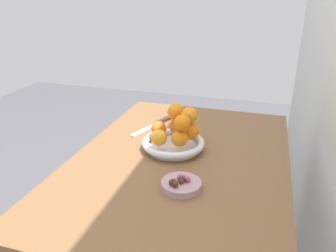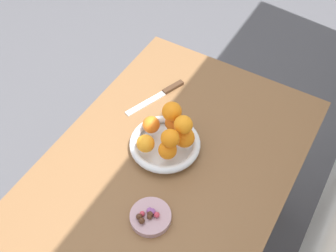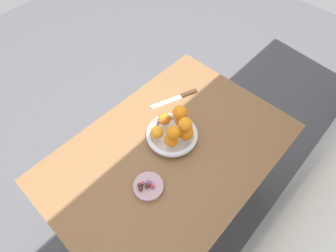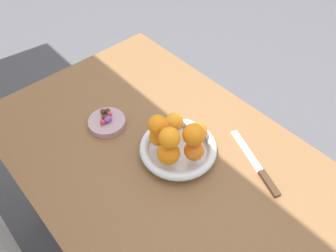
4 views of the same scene
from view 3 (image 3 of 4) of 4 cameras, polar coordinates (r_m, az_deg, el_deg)
The scene contains 21 objects.
ground_plane at distance 1.86m, azimuth 0.31°, elevation -16.82°, with size 6.00×6.00×0.00m, color #4C4C51.
dining_table at distance 1.26m, azimuth 0.45°, elevation -7.45°, with size 1.10×0.76×0.74m.
fruit_bowl at distance 1.20m, azimuth 0.88°, elevation -1.93°, with size 0.24×0.24×0.04m.
candy_dish at distance 1.10m, azimuth -4.28°, elevation -13.01°, with size 0.12×0.12×0.02m, color #B28C99.
orange_0 at distance 1.19m, azimuth -0.77°, elevation 1.56°, with size 0.06×0.06×0.06m, color orange.
orange_1 at distance 1.15m, azimuth -2.36°, elevation -1.29°, with size 0.06×0.06×0.06m, color orange.
orange_2 at distance 1.13m, azimuth 0.70°, elevation -3.09°, with size 0.06×0.06×0.06m, color orange.
orange_3 at distance 1.15m, azimuth 3.89°, elevation -1.53°, with size 0.07×0.07×0.07m, color orange.
orange_4 at distance 1.19m, azimuth 2.82°, elevation 1.25°, with size 0.06×0.06×0.06m, color orange.
orange_5 at distance 1.08m, azimuth 1.14°, elevation -1.43°, with size 0.06×0.06×0.06m, color orange.
orange_6 at distance 1.14m, azimuth 2.59°, elevation 2.94°, with size 0.07×0.07×0.07m, color orange.
orange_7 at distance 1.09m, azimuth 3.79°, elevation 0.39°, with size 0.06×0.06×0.06m, color orange.
candy_ball_0 at distance 1.08m, azimuth -4.31°, elevation -12.14°, with size 0.02×0.02×0.02m, color #8C4C99.
candy_ball_1 at distance 1.07m, azimuth -5.97°, elevation -13.40°, with size 0.02×0.02×0.02m, color #472819.
candy_ball_2 at distance 1.08m, azimuth -4.35°, elevation -12.58°, with size 0.02×0.02×0.02m, color #472819.
candy_ball_3 at distance 1.08m, azimuth -3.95°, elevation -12.34°, with size 0.02×0.02×0.02m, color #8C4C99.
candy_ball_4 at distance 1.08m, azimuth -3.40°, elevation -13.01°, with size 0.02×0.02×0.02m, color #C6384C.
candy_ball_5 at distance 1.08m, azimuth -6.19°, elevation -12.68°, with size 0.02×0.02×0.02m, color #472819.
candy_ball_6 at distance 1.08m, azimuth -5.58°, elevation -12.31°, with size 0.02×0.02×0.02m, color #C6384C.
candy_ball_7 at distance 1.08m, azimuth -4.59°, elevation -13.03°, with size 0.02×0.02×0.02m, color #472819.
knife at distance 1.36m, azimuth 2.29°, elevation 6.27°, with size 0.25×0.11×0.01m.
Camera 3 is at (0.43, 0.39, 1.77)m, focal length 28.00 mm.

